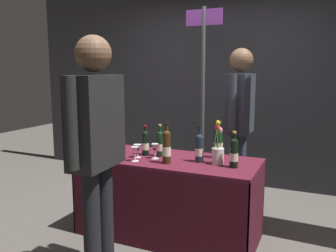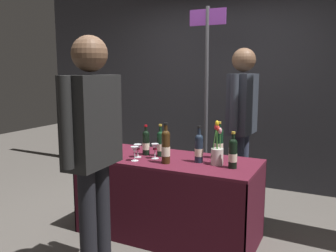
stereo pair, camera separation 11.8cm
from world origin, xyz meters
TOP-DOWN VIEW (x-y plane):
  - ground_plane at (0.00, 0.00)m, footprint 12.00×12.00m
  - back_partition at (0.00, 1.85)m, footprint 5.98×0.12m
  - tasting_table at (0.00, 0.00)m, footprint 1.65×0.71m
  - featured_wine_bottle at (0.42, 0.20)m, footprint 0.08×0.08m
  - display_bottle_0 at (0.63, -0.06)m, footprint 0.07×0.07m
  - display_bottle_1 at (-0.25, 0.02)m, footprint 0.07×0.07m
  - display_bottle_2 at (0.06, -0.17)m, footprint 0.08×0.08m
  - display_bottle_3 at (-0.10, 0.04)m, footprint 0.07×0.07m
  - display_bottle_4 at (0.31, -0.01)m, footprint 0.07×0.07m
  - display_bottle_5 at (-0.62, -0.22)m, footprint 0.07×0.07m
  - display_bottle_6 at (-0.43, -0.22)m, footprint 0.08×0.08m
  - wine_glass_near_vendor at (-0.27, -0.09)m, footprint 0.08×0.08m
  - wine_glass_mid at (-0.10, -0.07)m, footprint 0.07×0.07m
  - wine_glass_near_taster at (-0.22, -0.22)m, footprint 0.07×0.07m
  - flower_vase at (0.48, -0.01)m, footprint 0.11×0.11m
  - vendor_presenter at (0.47, 0.80)m, footprint 0.24×0.57m
  - taster_foreground_right at (-0.13, -0.92)m, footprint 0.24×0.62m
  - booth_signpost at (-0.06, 1.15)m, footprint 0.44×0.04m

SIDE VIEW (x-z plane):
  - ground_plane at x=0.00m, z-range 0.00..0.00m
  - tasting_table at x=0.00m, z-range 0.14..0.89m
  - wine_glass_near_vendor at x=-0.27m, z-range 0.77..0.90m
  - wine_glass_near_taster at x=-0.22m, z-range 0.78..0.91m
  - wine_glass_mid at x=-0.10m, z-range 0.78..0.92m
  - flower_vase at x=0.48m, z-range 0.67..1.05m
  - display_bottle_1 at x=-0.25m, z-range 0.72..1.01m
  - display_bottle_3 at x=-0.10m, z-range 0.72..1.02m
  - display_bottle_0 at x=0.63m, z-range 0.72..1.03m
  - display_bottle_4 at x=0.31m, z-range 0.72..1.04m
  - display_bottle_6 at x=-0.43m, z-range 0.73..1.04m
  - display_bottle_5 at x=-0.62m, z-range 0.72..1.07m
  - featured_wine_bottle at x=0.42m, z-range 0.73..1.07m
  - display_bottle_2 at x=0.06m, z-range 0.72..1.08m
  - vendor_presenter at x=0.47m, z-range 0.19..1.96m
  - taster_foreground_right at x=-0.13m, z-range 0.19..1.97m
  - booth_signpost at x=-0.06m, z-range 0.23..2.51m
  - back_partition at x=0.00m, z-range 0.00..3.00m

